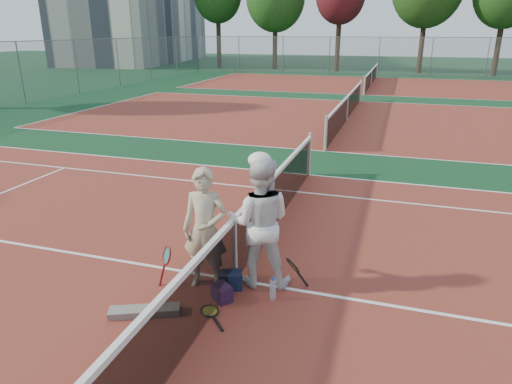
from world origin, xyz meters
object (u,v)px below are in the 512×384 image
(sports_bag_navy, at_px, (231,280))
(racket_red, at_px, (167,266))
(player_b, at_px, (260,222))
(racket_spare, at_px, (209,311))
(racket_black_held, at_px, (293,275))
(player_a, at_px, (205,229))
(sports_bag_purple, at_px, (222,293))
(net_main, at_px, (235,249))
(water_bottle, at_px, (273,290))

(sports_bag_navy, bearing_deg, racket_red, -170.91)
(player_b, relative_size, racket_spare, 3.18)
(player_b, distance_m, racket_black_held, 0.87)
(racket_red, bearing_deg, player_a, -33.85)
(racket_black_held, bearing_deg, sports_bag_purple, -13.11)
(player_a, relative_size, sports_bag_purple, 6.21)
(racket_black_held, bearing_deg, racket_red, -33.30)
(net_main, bearing_deg, water_bottle, -26.13)
(net_main, height_order, racket_red, net_main)
(player_b, bearing_deg, sports_bag_navy, 29.30)
(net_main, distance_m, racket_red, 1.01)
(player_b, distance_m, sports_bag_navy, 0.94)
(racket_black_held, bearing_deg, player_b, -54.67)
(racket_red, relative_size, sports_bag_purple, 2.05)
(net_main, distance_m, player_b, 0.57)
(sports_bag_navy, bearing_deg, player_b, 40.95)
(sports_bag_navy, bearing_deg, racket_spare, -95.27)
(player_a, xyz_separation_m, racket_spare, (0.30, -0.63, -0.87))
(racket_black_held, distance_m, sports_bag_purple, 1.02)
(net_main, bearing_deg, player_b, 11.05)
(water_bottle, bearing_deg, player_b, 128.53)
(player_a, distance_m, sports_bag_navy, 0.84)
(player_a, xyz_separation_m, racket_red, (-0.56, -0.14, -0.59))
(water_bottle, bearing_deg, racket_black_held, 55.80)
(water_bottle, bearing_deg, racket_red, -178.21)
(sports_bag_navy, bearing_deg, water_bottle, -8.46)
(water_bottle, bearing_deg, net_main, 153.87)
(racket_black_held, bearing_deg, racket_spare, -1.93)
(player_a, height_order, racket_spare, player_a)
(net_main, height_order, racket_spare, net_main)
(racket_spare, xyz_separation_m, sports_bag_purple, (0.05, 0.31, 0.10))
(racket_red, relative_size, water_bottle, 1.94)
(sports_bag_navy, distance_m, water_bottle, 0.66)
(player_a, xyz_separation_m, sports_bag_navy, (0.36, 0.01, -0.75))
(net_main, relative_size, player_b, 5.76)
(racket_red, bearing_deg, sports_bag_navy, -38.73)
(sports_bag_purple, bearing_deg, racket_black_held, 31.32)
(racket_black_held, height_order, water_bottle, racket_black_held)
(racket_red, xyz_separation_m, sports_bag_navy, (0.92, 0.15, -0.16))
(net_main, height_order, player_b, player_b)
(player_b, xyz_separation_m, racket_red, (-1.26, -0.44, -0.66))
(player_a, bearing_deg, racket_black_held, 3.31)
(player_b, xyz_separation_m, sports_bag_purple, (-0.35, -0.62, -0.84))
(racket_red, height_order, sports_bag_purple, racket_red)
(sports_bag_purple, height_order, water_bottle, water_bottle)
(player_a, distance_m, racket_black_held, 1.39)
(racket_red, bearing_deg, player_b, -28.42)
(sports_bag_navy, height_order, sports_bag_purple, sports_bag_navy)
(player_b, relative_size, water_bottle, 6.35)
(racket_red, distance_m, sports_bag_purple, 0.94)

